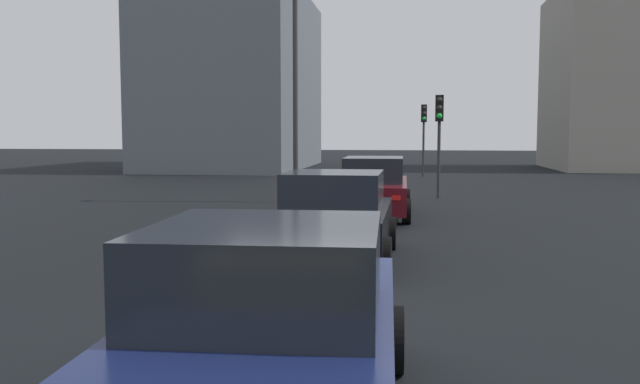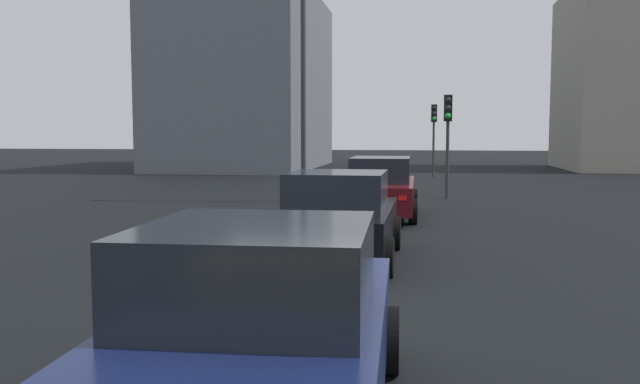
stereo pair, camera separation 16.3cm
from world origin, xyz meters
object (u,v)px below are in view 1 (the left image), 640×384
Objects in this scene: car_black_second at (335,218)px; street_lamp_kerbside at (295,57)px; car_navy_third at (270,331)px; traffic_light_near_left at (439,124)px; traffic_light_near_right at (424,125)px; car_maroon_lead at (374,188)px.

car_black_second is 10.85m from street_lamp_kerbside.
car_navy_third is (-6.80, -0.27, 0.01)m from car_black_second.
traffic_light_near_left is 11.44m from traffic_light_near_right.
traffic_light_near_right is 14.20m from street_lamp_kerbside.
street_lamp_kerbside is at bearing -23.55° from traffic_light_near_right.
traffic_light_near_left reaches higher than car_navy_third.
street_lamp_kerbside is (-1.91, 4.68, 2.13)m from traffic_light_near_left.
car_maroon_lead is 13.20m from car_navy_third.
car_black_second is at bearing 176.41° from car_maroon_lead.
traffic_light_near_left reaches higher than car_black_second.
car_black_second is 0.51× the size of street_lamp_kerbside.
traffic_light_near_right is (29.97, -1.71, 1.91)m from car_navy_third.
traffic_light_near_right reaches higher than car_black_second.
car_maroon_lead is 6.41m from car_black_second.
traffic_light_near_right is at bearing -5.04° from car_navy_third.
car_maroon_lead is 0.59× the size of street_lamp_kerbside.
traffic_light_near_right reaches higher than car_maroon_lead.
street_lamp_kerbside is (3.41, 2.75, 3.93)m from car_maroon_lead.
car_navy_third is at bearing 179.18° from car_maroon_lead.
car_black_second is 0.99× the size of car_navy_third.
traffic_light_near_left is 5.49m from street_lamp_kerbside.
car_maroon_lead is 1.29× the size of traffic_light_near_right.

